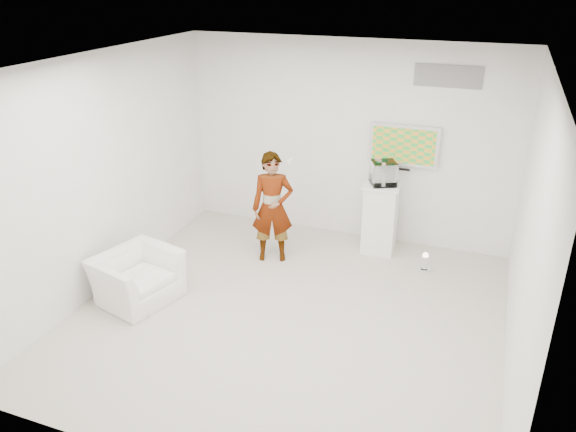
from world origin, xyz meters
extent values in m
cube|color=#ADA89E|center=(0.00, 0.00, 0.01)|extent=(5.00, 5.00, 0.01)
cube|color=#2B2C2E|center=(0.00, 0.00, 3.00)|extent=(5.00, 5.00, 0.01)
cube|color=silver|center=(0.00, 2.50, 1.50)|extent=(5.00, 0.01, 3.00)
cube|color=silver|center=(0.00, -2.50, 1.50)|extent=(5.00, 0.01, 3.00)
cube|color=silver|center=(-2.50, 0.00, 1.50)|extent=(0.01, 5.00, 3.00)
cube|color=silver|center=(2.50, 0.00, 1.50)|extent=(0.01, 5.00, 3.00)
cube|color=silver|center=(0.85, 2.45, 1.55)|extent=(1.00, 0.08, 0.60)
cube|color=slate|center=(1.35, 2.49, 2.55)|extent=(0.90, 0.02, 0.30)
imported|color=white|center=(-0.73, 1.29, 0.80)|extent=(0.68, 0.56, 1.60)
imported|color=white|center=(-1.92, -0.34, 0.31)|extent=(1.07, 1.15, 0.63)
cube|color=white|center=(0.65, 2.09, 0.52)|extent=(0.53, 0.53, 1.05)
cylinder|color=white|center=(1.40, 1.65, 0.14)|extent=(0.21, 0.21, 0.28)
cube|color=white|center=(0.65, 2.09, 1.22)|extent=(0.45, 0.45, 0.33)
cube|color=white|center=(0.65, 2.09, 1.16)|extent=(0.08, 0.16, 0.21)
cube|color=white|center=(-0.54, 1.52, 1.44)|extent=(0.05, 0.15, 0.04)
camera|label=1|loc=(2.05, -5.41, 3.88)|focal=35.00mm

